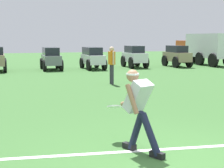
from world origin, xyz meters
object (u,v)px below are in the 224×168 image
frisbee_thrower (138,106)px  parked_car_slot_f (134,56)px  parked_car_slot_d (51,58)px  parked_car_slot_e (93,57)px  frisbee_in_flight (114,107)px  parked_car_slot_g (177,55)px  box_truck (203,47)px  teammate_midfield (112,62)px

frisbee_thrower → parked_car_slot_f: (6.09, 15.54, -0.05)m
parked_car_slot_d → parked_car_slot_e: bearing=-7.4°
frisbee_in_flight → parked_car_slot_f: bearing=67.0°
parked_car_slot_g → box_truck: (2.68, 1.09, 0.49)m
frisbee_in_flight → parked_car_slot_d: size_ratio=0.14×
parked_car_slot_f → parked_car_slot_g: (2.92, -0.31, 0.00)m
frisbee_thrower → parked_car_slot_d: frisbee_thrower is taller
parked_car_slot_d → box_truck: (10.99, 0.75, 0.51)m
parked_car_slot_e → frisbee_thrower: bearing=-101.9°
teammate_midfield → parked_car_slot_d: teammate_midfield is taller
teammate_midfield → parked_car_slot_e: 7.05m
parked_car_slot_f → box_truck: bearing=7.9°
teammate_midfield → parked_car_slot_e: (1.01, 6.98, -0.22)m
parked_car_slot_e → parked_car_slot_g: (5.80, -0.02, 0.02)m
parked_car_slot_g → teammate_midfield: bearing=-134.4°
parked_car_slot_e → box_truck: (8.48, 1.07, 0.51)m
frisbee_thrower → teammate_midfield: bearing=75.1°
teammate_midfield → frisbee_thrower: bearing=-104.9°
teammate_midfield → parked_car_slot_g: (6.81, 6.96, -0.20)m
parked_car_slot_e → parked_car_slot_f: (2.88, 0.29, 0.02)m
parked_car_slot_f → parked_car_slot_g: same height
frisbee_thrower → parked_car_slot_f: parked_car_slot_f is taller
parked_car_slot_d → parked_car_slot_e: 2.53m
teammate_midfield → box_truck: box_truck is taller
parked_car_slot_d → parked_car_slot_f: bearing=-0.3°
frisbee_thrower → box_truck: size_ratio=0.24×
teammate_midfield → parked_car_slot_f: size_ratio=0.66×
frisbee_in_flight → parked_car_slot_e: (3.37, 14.44, 0.09)m
parked_car_slot_d → parked_car_slot_g: 8.31m
frisbee_thrower → parked_car_slot_e: size_ratio=0.58×
frisbee_in_flight → box_truck: box_truck is taller
parked_car_slot_e → parked_car_slot_g: size_ratio=1.03×
parked_car_slot_g → box_truck: box_truck is taller
frisbee_thrower → teammate_midfield: (2.20, 8.27, 0.15)m
teammate_midfield → parked_car_slot_d: size_ratio=0.65×
teammate_midfield → frisbee_in_flight: bearing=-107.5°
frisbee_in_flight → parked_car_slot_g: size_ratio=0.14×
box_truck → teammate_midfield: bearing=-139.7°
box_truck → frisbee_in_flight: bearing=-127.4°
teammate_midfield → parked_car_slot_f: 8.25m
teammate_midfield → parked_car_slot_g: teammate_midfield is taller
parked_car_slot_f → parked_car_slot_e: bearing=-174.2°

